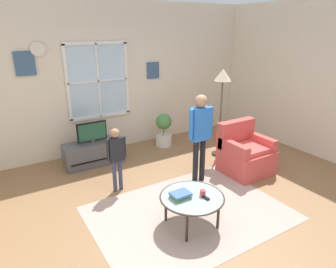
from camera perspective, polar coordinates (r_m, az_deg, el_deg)
The scene contains 14 objects.
ground_plane at distance 4.35m, azimuth 5.22°, elevation -14.06°, with size 6.83×6.11×0.02m, color olive.
back_wall at distance 6.17m, azimuth -10.45°, elevation 10.50°, with size 6.23×0.17×2.90m.
area_rug at distance 4.25m, azimuth 4.08°, elevation -14.75°, with size 2.58×1.90×0.01m, color tan.
tv_stand at distance 5.69m, azimuth -13.95°, elevation -3.53°, with size 1.06×0.42×0.43m.
television at distance 5.54m, azimuth -14.29°, elevation 0.41°, with size 0.54×0.08×0.38m.
armchair at distance 5.37m, azimuth 14.39°, elevation -3.73°, with size 0.76×0.74×0.87m.
coffee_table at distance 3.84m, azimuth 4.58°, elevation -12.06°, with size 0.82×0.82×0.41m.
book_stack at distance 3.77m, azimuth 2.40°, elevation -11.56°, with size 0.24×0.18×0.07m.
cup at distance 3.83m, azimuth 6.61°, elevation -11.11°, with size 0.07×0.07×0.08m, color #BF3F3F.
remote_near_books at distance 3.81m, azimuth 7.04°, elevation -11.85°, with size 0.04×0.14×0.02m, color black.
person_blue_shirt at distance 4.68m, azimuth 6.15°, elevation 0.96°, with size 0.44×0.20×1.45m.
person_black_shirt at distance 4.55m, azimuth -9.85°, elevation -3.51°, with size 0.31×0.14×1.01m.
potted_plant_by_window at distance 6.33m, azimuth -0.83°, elevation 0.85°, with size 0.34×0.34×0.70m.
floor_lamp at distance 5.69m, azimuth 10.33°, elevation 9.37°, with size 0.32×0.32×1.69m.
Camera 1 is at (-2.22, -2.87, 2.40)m, focal length 32.01 mm.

